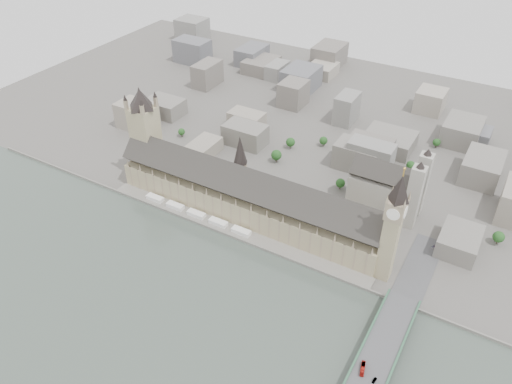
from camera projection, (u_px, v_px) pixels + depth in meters
The scene contains 16 objects.
ground at pixel (236, 227), 464.06m from camera, with size 900.00×900.00×0.00m, color #595651.
river_thames at pixel (111, 359), 349.09m from camera, with size 600.00×600.00×0.00m, color #424D46.
embankment_wall at pixel (227, 235), 452.72m from camera, with size 600.00×1.50×3.00m, color slate.
river_terrace at pixel (232, 230), 458.24m from camera, with size 270.00×15.00×2.00m, color slate.
terrace_tents at pixel (196, 214), 472.96m from camera, with size 118.00×7.00×4.00m.
palace_of_westminster at pixel (247, 196), 464.33m from camera, with size 265.00×40.73×55.44m.
elizabeth_tower at pixel (393, 222), 379.48m from camera, with size 17.00×17.00×107.50m.
victoria_tower at pixel (145, 130), 498.71m from camera, with size 30.00×30.00×100.00m.
central_tower at pixel (240, 158), 451.88m from camera, with size 13.00×13.00×48.00m.
westminster_bridge at pixel (371, 372), 334.64m from camera, with size 25.00×325.00×10.25m, color #474749.
westminster_abbey at pixel (388, 188), 470.60m from camera, with size 68.00×36.00×64.00m.
city_skyline_inland at pixel (339, 105), 623.51m from camera, with size 720.00×360.00×38.00m, color gray, non-canonical shape.
park_trees at pixel (259, 185), 505.46m from camera, with size 110.00×30.00×15.00m, color #184518, non-canonical shape.
red_bus_north at pixel (363, 368), 329.45m from camera, with size 2.68×11.44×3.19m, color red.
car_silver at pixel (374, 380), 323.36m from camera, with size 1.59×4.56×1.50m, color gray.
car_approach at pixel (433, 247), 425.89m from camera, with size 1.79×4.40×1.28m, color gray.
Camera 1 is at (193.90, -297.39, 301.18)m, focal length 35.00 mm.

